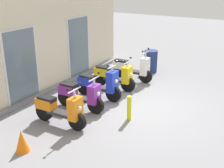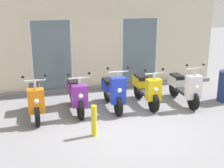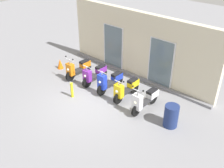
{
  "view_description": "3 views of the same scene",
  "coord_description": "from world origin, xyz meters",
  "px_view_note": "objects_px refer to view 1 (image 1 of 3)",
  "views": [
    {
      "loc": [
        -7.28,
        -3.41,
        3.75
      ],
      "look_at": [
        -0.61,
        0.48,
        0.84
      ],
      "focal_mm": 46.77,
      "sensor_mm": 36.0,
      "label": 1
    },
    {
      "loc": [
        -2.09,
        -6.05,
        2.93
      ],
      "look_at": [
        -0.13,
        0.94,
        0.8
      ],
      "focal_mm": 47.78,
      "sensor_mm": 36.0,
      "label": 2
    },
    {
      "loc": [
        6.81,
        -6.09,
        6.31
      ],
      "look_at": [
        0.51,
        0.89,
        0.72
      ],
      "focal_mm": 41.45,
      "sensor_mm": 36.0,
      "label": 3
    }
  ],
  "objects_px": {
    "scooter_white": "(132,68)",
    "traffic_cone": "(22,141)",
    "scooter_orange": "(60,109)",
    "scooter_blue": "(99,84)",
    "scooter_yellow": "(114,76)",
    "curb_bollard": "(129,108)",
    "scooter_purple": "(80,95)",
    "trash_bin": "(151,61)"
  },
  "relations": [
    {
      "from": "scooter_orange",
      "to": "trash_bin",
      "type": "height_order",
      "value": "scooter_orange"
    },
    {
      "from": "scooter_purple",
      "to": "trash_bin",
      "type": "relative_size",
      "value": 1.78
    },
    {
      "from": "curb_bollard",
      "to": "trash_bin",
      "type": "distance_m",
      "value": 4.37
    },
    {
      "from": "scooter_orange",
      "to": "scooter_blue",
      "type": "bearing_deg",
      "value": 2.47
    },
    {
      "from": "scooter_orange",
      "to": "curb_bollard",
      "type": "xyz_separation_m",
      "value": [
        1.18,
        -1.42,
        -0.12
      ]
    },
    {
      "from": "traffic_cone",
      "to": "scooter_white",
      "type": "bearing_deg",
      "value": -0.21
    },
    {
      "from": "scooter_orange",
      "to": "scooter_blue",
      "type": "relative_size",
      "value": 0.98
    },
    {
      "from": "scooter_purple",
      "to": "traffic_cone",
      "type": "height_order",
      "value": "scooter_purple"
    },
    {
      "from": "scooter_yellow",
      "to": "traffic_cone",
      "type": "bearing_deg",
      "value": -178.12
    },
    {
      "from": "scooter_white",
      "to": "trash_bin",
      "type": "xyz_separation_m",
      "value": [
        1.31,
        -0.17,
        -0.05
      ]
    },
    {
      "from": "scooter_purple",
      "to": "scooter_blue",
      "type": "bearing_deg",
      "value": -1.61
    },
    {
      "from": "scooter_orange",
      "to": "trash_bin",
      "type": "bearing_deg",
      "value": -2.47
    },
    {
      "from": "curb_bollard",
      "to": "trash_bin",
      "type": "relative_size",
      "value": 0.79
    },
    {
      "from": "scooter_purple",
      "to": "scooter_yellow",
      "type": "bearing_deg",
      "value": -0.46
    },
    {
      "from": "scooter_purple",
      "to": "scooter_white",
      "type": "relative_size",
      "value": 0.96
    },
    {
      "from": "scooter_white",
      "to": "scooter_purple",
      "type": "bearing_deg",
      "value": 176.62
    },
    {
      "from": "scooter_yellow",
      "to": "curb_bollard",
      "type": "xyz_separation_m",
      "value": [
        -1.81,
        -1.51,
        -0.12
      ]
    },
    {
      "from": "trash_bin",
      "to": "scooter_white",
      "type": "bearing_deg",
      "value": 172.68
    },
    {
      "from": "scooter_blue",
      "to": "scooter_white",
      "type": "distance_m",
      "value": 2.06
    },
    {
      "from": "scooter_purple",
      "to": "scooter_white",
      "type": "bearing_deg",
      "value": -3.38
    },
    {
      "from": "scooter_blue",
      "to": "scooter_white",
      "type": "relative_size",
      "value": 0.99
    },
    {
      "from": "scooter_yellow",
      "to": "traffic_cone",
      "type": "relative_size",
      "value": 3.12
    },
    {
      "from": "scooter_white",
      "to": "traffic_cone",
      "type": "relative_size",
      "value": 3.19
    },
    {
      "from": "scooter_white",
      "to": "trash_bin",
      "type": "relative_size",
      "value": 1.86
    },
    {
      "from": "scooter_yellow",
      "to": "trash_bin",
      "type": "relative_size",
      "value": 1.83
    },
    {
      "from": "scooter_purple",
      "to": "scooter_yellow",
      "type": "xyz_separation_m",
      "value": [
        1.95,
        -0.02,
        0.0
      ]
    },
    {
      "from": "scooter_white",
      "to": "curb_bollard",
      "type": "height_order",
      "value": "scooter_white"
    },
    {
      "from": "scooter_blue",
      "to": "curb_bollard",
      "type": "relative_size",
      "value": 2.35
    },
    {
      "from": "scooter_orange",
      "to": "trash_bin",
      "type": "distance_m",
      "value": 5.4
    },
    {
      "from": "scooter_purple",
      "to": "trash_bin",
      "type": "bearing_deg",
      "value": -4.57
    },
    {
      "from": "scooter_purple",
      "to": "curb_bollard",
      "type": "height_order",
      "value": "scooter_purple"
    },
    {
      "from": "scooter_orange",
      "to": "scooter_white",
      "type": "bearing_deg",
      "value": -0.9
    },
    {
      "from": "scooter_purple",
      "to": "scooter_white",
      "type": "height_order",
      "value": "scooter_white"
    },
    {
      "from": "scooter_white",
      "to": "scooter_blue",
      "type": "bearing_deg",
      "value": 175.76
    },
    {
      "from": "scooter_white",
      "to": "traffic_cone",
      "type": "xyz_separation_m",
      "value": [
        -5.47,
        0.02,
        -0.23
      ]
    },
    {
      "from": "scooter_purple",
      "to": "curb_bollard",
      "type": "relative_size",
      "value": 2.27
    },
    {
      "from": "scooter_blue",
      "to": "scooter_yellow",
      "type": "distance_m",
      "value": 0.96
    },
    {
      "from": "scooter_white",
      "to": "curb_bollard",
      "type": "bearing_deg",
      "value": -155.03
    },
    {
      "from": "scooter_yellow",
      "to": "traffic_cone",
      "type": "height_order",
      "value": "scooter_yellow"
    },
    {
      "from": "traffic_cone",
      "to": "scooter_yellow",
      "type": "bearing_deg",
      "value": 1.88
    },
    {
      "from": "traffic_cone",
      "to": "scooter_purple",
      "type": "bearing_deg",
      "value": 3.76
    },
    {
      "from": "scooter_orange",
      "to": "scooter_yellow",
      "type": "xyz_separation_m",
      "value": [
        2.99,
        0.1,
        0.0
      ]
    }
  ]
}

